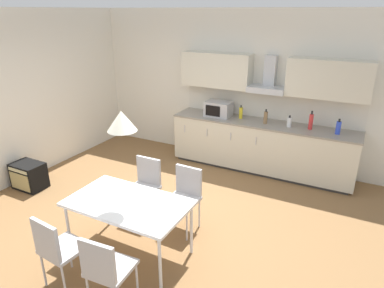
{
  "coord_description": "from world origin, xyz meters",
  "views": [
    {
      "loc": [
        2.41,
        -3.54,
        2.8
      ],
      "look_at": [
        0.3,
        0.51,
        1.0
      ],
      "focal_mm": 32.0,
      "sensor_mm": 36.0,
      "label": 1
    }
  ],
  "objects": [
    {
      "name": "wall_left",
      "position": [
        -2.76,
        0.0,
        1.42
      ],
      "size": [
        0.1,
        6.06,
        2.83
      ],
      "primitive_type": "cube",
      "color": "silver",
      "rests_on": "ground_plane"
    },
    {
      "name": "bottle_yellow",
      "position": [
        0.4,
        2.26,
        1.03
      ],
      "size": [
        0.07,
        0.07,
        0.25
      ],
      "color": "yellow",
      "rests_on": "kitchen_counter"
    },
    {
      "name": "chair_far_right",
      "position": [
        0.49,
        -0.05,
        0.53
      ],
      "size": [
        0.41,
        0.41,
        0.87
      ],
      "color": "#B2B2B7",
      "rests_on": "ground_plane"
    },
    {
      "name": "upper_wall_cabinets",
      "position": [
        0.84,
        2.36,
        1.74
      ],
      "size": [
        3.28,
        0.4,
        0.62
      ],
      "color": "beige"
    },
    {
      "name": "bottle_brown",
      "position": [
        0.89,
        2.17,
        1.03
      ],
      "size": [
        0.07,
        0.07,
        0.26
      ],
      "color": "brown",
      "rests_on": "kitchen_counter"
    },
    {
      "name": "dining_table",
      "position": [
        0.17,
        -0.84,
        0.68
      ],
      "size": [
        1.41,
        0.82,
        0.73
      ],
      "color": "white",
      "rests_on": "ground_plane"
    },
    {
      "name": "guitar_amp",
      "position": [
        -2.36,
        -0.27,
        0.22
      ],
      "size": [
        0.52,
        0.37,
        0.44
      ],
      "color": "black",
      "rests_on": "ground_plane"
    },
    {
      "name": "bottle_red",
      "position": [
        1.65,
        2.21,
        1.05
      ],
      "size": [
        0.07,
        0.07,
        0.32
      ],
      "color": "red",
      "rests_on": "kitchen_counter"
    },
    {
      "name": "chair_near_left",
      "position": [
        -0.16,
        -1.63,
        0.53
      ],
      "size": [
        0.44,
        0.44,
        0.87
      ],
      "color": "#B2B2B7",
      "rests_on": "ground_plane"
    },
    {
      "name": "bottle_blue",
      "position": [
        2.09,
        2.18,
        1.03
      ],
      "size": [
        0.08,
        0.08,
        0.25
      ],
      "color": "blue",
      "rests_on": "kitchen_counter"
    },
    {
      "name": "bottle_white",
      "position": [
        1.31,
        2.18,
        1.0
      ],
      "size": [
        0.08,
        0.08,
        0.2
      ],
      "color": "white",
      "rests_on": "kitchen_counter"
    },
    {
      "name": "backsplash_tile",
      "position": [
        0.84,
        2.51,
        1.16
      ],
      "size": [
        3.28,
        0.02,
        0.48
      ],
      "primitive_type": "cube",
      "color": "silver",
      "rests_on": "kitchen_counter"
    },
    {
      "name": "ground_plane",
      "position": [
        0.0,
        0.0,
        -0.01
      ],
      "size": [
        8.13,
        7.58,
        0.02
      ],
      "primitive_type": "cube",
      "color": "brown"
    },
    {
      "name": "kitchen_counter",
      "position": [
        0.84,
        2.21,
        0.46
      ],
      "size": [
        3.3,
        0.67,
        0.92
      ],
      "color": "#333333",
      "rests_on": "ground_plane"
    },
    {
      "name": "chair_near_right",
      "position": [
        0.49,
        -1.63,
        0.53
      ],
      "size": [
        0.43,
        0.43,
        0.87
      ],
      "color": "#B2B2B7",
      "rests_on": "ground_plane"
    },
    {
      "name": "wall_back",
      "position": [
        0.0,
        2.58,
        1.42
      ],
      "size": [
        6.5,
        0.1,
        2.83
      ],
      "primitive_type": "cube",
      "color": "silver",
      "rests_on": "ground_plane"
    },
    {
      "name": "pendant_lamp",
      "position": [
        0.17,
        -0.84,
        1.71
      ],
      "size": [
        0.32,
        0.32,
        0.22
      ],
      "primitive_type": "cone",
      "color": "silver"
    },
    {
      "name": "chair_far_left",
      "position": [
        -0.15,
        -0.05,
        0.53
      ],
      "size": [
        0.4,
        0.4,
        0.87
      ],
      "color": "#B2B2B7",
      "rests_on": "ground_plane"
    },
    {
      "name": "microwave",
      "position": [
        -0.02,
        2.2,
        1.06
      ],
      "size": [
        0.48,
        0.35,
        0.28
      ],
      "color": "#ADADB2",
      "rests_on": "kitchen_counter"
    }
  ]
}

